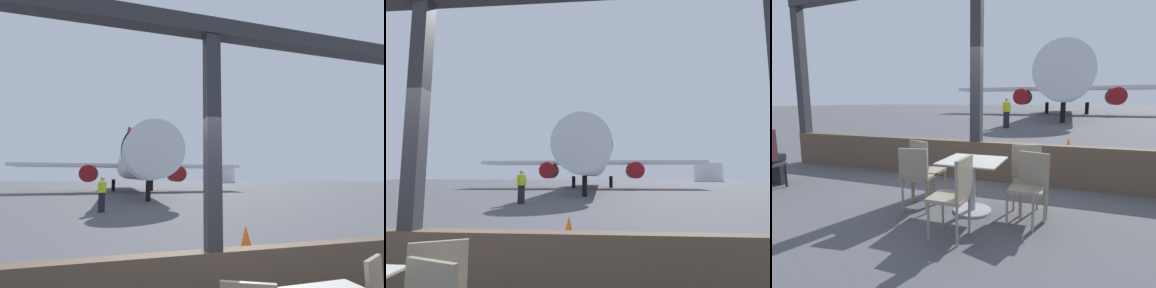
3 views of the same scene
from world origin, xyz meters
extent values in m
plane|color=#4C4C51|center=(0.00, 40.00, 0.00)|extent=(220.00, 220.00, 0.00)
cube|color=brown|center=(0.00, 0.00, 0.37)|extent=(9.13, 0.24, 0.74)
cube|color=#2D2D33|center=(0.00, 0.00, 1.84)|extent=(0.20, 0.20, 3.69)
cube|color=gray|center=(1.16, -1.32, 0.70)|extent=(0.38, 0.21, 0.43)
cylinder|color=silver|center=(1.16, 32.31, 3.45)|extent=(3.93, 32.91, 3.93)
cone|color=silver|center=(1.16, 14.56, 3.45)|extent=(3.73, 2.60, 3.73)
cylinder|color=black|center=(1.16, 16.46, 3.60)|extent=(4.01, 0.90, 4.01)
cube|color=silver|center=(-6.10, 32.25, 3.15)|extent=(12.54, 4.20, 0.36)
cube|color=silver|center=(8.41, 32.25, 3.15)|extent=(12.54, 4.20, 0.36)
cylinder|color=maroon|center=(-4.01, 30.85, 2.15)|extent=(1.90, 3.20, 1.90)
cylinder|color=maroon|center=(6.32, 30.85, 2.15)|extent=(1.90, 3.20, 1.90)
cube|color=maroon|center=(1.16, 47.27, 7.81)|extent=(0.36, 4.40, 5.20)
cylinder|color=black|center=(1.16, 16.76, 0.74)|extent=(0.36, 0.36, 1.48)
cylinder|color=black|center=(-1.24, 33.25, 0.74)|extent=(0.44, 0.44, 1.48)
cylinder|color=black|center=(3.56, 33.25, 0.74)|extent=(0.44, 0.44, 1.48)
cube|color=black|center=(-1.80, 11.11, 0.47)|extent=(0.32, 0.20, 0.95)
cube|color=yellow|center=(-1.80, 11.11, 1.23)|extent=(0.40, 0.22, 0.55)
sphere|color=tan|center=(-1.80, 11.11, 1.63)|extent=(0.22, 0.22, 0.22)
cylinder|color=yellow|center=(-1.95, 10.92, 1.20)|extent=(0.09, 0.09, 0.52)
cylinder|color=yellow|center=(-1.64, 11.29, 1.20)|extent=(0.09, 0.09, 0.52)
cone|color=orange|center=(1.68, 2.44, 0.30)|extent=(0.32, 0.32, 0.60)
cube|color=black|center=(1.68, 2.44, 0.01)|extent=(0.36, 0.36, 0.03)
cylinder|color=white|center=(35.20, 86.84, 2.75)|extent=(8.22, 8.22, 5.51)
camera|label=1|loc=(-1.29, -3.55, 1.69)|focal=26.07mm
camera|label=2|loc=(2.34, -3.35, 1.38)|focal=26.39mm
camera|label=3|loc=(1.69, -5.18, 1.49)|focal=26.42mm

